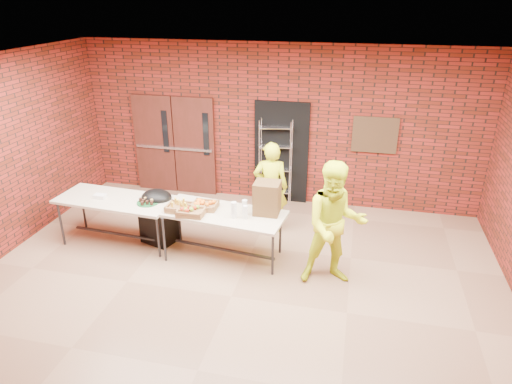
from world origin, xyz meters
TOP-DOWN VIEW (x-y plane):
  - room at (0.00, 0.00)m, footprint 8.08×7.08m
  - double_doors at (-2.20, 3.44)m, footprint 1.78×0.12m
  - dark_doorway at (0.10, 3.46)m, footprint 1.10×0.06m
  - bronze_plaque at (1.90, 3.45)m, footprint 0.85×0.04m
  - wire_rack at (0.01, 3.32)m, footprint 0.67×0.33m
  - table_left at (-2.35, 1.11)m, footprint 2.06×0.97m
  - table_right at (-0.42, 1.02)m, footprint 2.09×1.06m
  - basket_bananas at (-1.09, 0.93)m, footprint 0.42×0.33m
  - basket_oranges at (-0.74, 1.10)m, footprint 0.40×0.31m
  - basket_apples at (-0.87, 0.83)m, footprint 0.42×0.33m
  - muffin_tray at (-1.73, 1.07)m, footprint 0.37×0.37m
  - napkin_box at (-2.60, 1.07)m, footprint 0.20×0.13m
  - coffee_dispenser at (0.28, 1.16)m, footprint 0.40×0.36m
  - cup_stack_front at (-0.19, 0.89)m, footprint 0.09×0.09m
  - cup_stack_mid at (-0.01, 0.90)m, footprint 0.07×0.07m
  - cup_stack_back at (-0.05, 1.03)m, footprint 0.08×0.08m
  - covered_grill at (-1.66, 1.28)m, footprint 0.65×0.60m
  - volunteer_woman at (0.15, 2.12)m, footprint 0.68×0.50m
  - volunteer_man at (1.37, 0.74)m, footprint 1.08×0.93m

SIDE VIEW (x-z plane):
  - covered_grill at x=-1.66m, z-range 0.00..0.98m
  - table_right at x=-0.42m, z-range 0.34..1.17m
  - table_left at x=-2.35m, z-range 0.34..1.17m
  - volunteer_woman at x=0.15m, z-range 0.00..1.69m
  - napkin_box at x=-2.60m, z-range 0.83..0.89m
  - muffin_tray at x=-1.73m, z-range 0.82..0.91m
  - basket_oranges at x=-0.74m, z-range 0.82..0.94m
  - wire_rack at x=0.01m, z-range 0.00..1.76m
  - basket_apples at x=-0.87m, z-range 0.81..0.95m
  - basket_bananas at x=-1.09m, z-range 0.81..0.95m
  - cup_stack_mid at x=-0.01m, z-range 0.82..1.04m
  - cup_stack_back at x=-0.05m, z-range 0.82..1.07m
  - cup_stack_front at x=-0.19m, z-range 0.82..1.09m
  - volunteer_man at x=1.37m, z-range 0.00..1.92m
  - dark_doorway at x=0.10m, z-range 0.00..2.10m
  - double_doors at x=-2.20m, z-range 0.00..2.10m
  - coffee_dispenser at x=0.28m, z-range 0.82..1.35m
  - bronze_plaque at x=1.90m, z-range 1.20..1.90m
  - room at x=0.00m, z-range -0.04..3.24m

